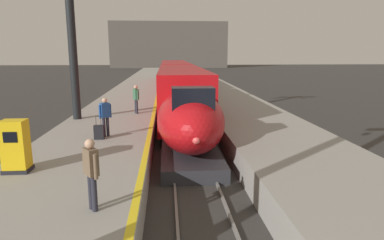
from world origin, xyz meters
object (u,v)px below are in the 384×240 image
object	(u,v)px
passenger_far_waiting	(91,169)
rolling_suitcase	(99,132)
highspeed_train_main	(178,84)
ticket_machine_yellow	(16,148)
station_column_mid	(70,10)
passenger_mid_platform	(136,97)
passenger_near_edge	(105,114)

from	to	relation	value
passenger_far_waiting	rolling_suitcase	xyz separation A→B (m)	(-1.13, 6.53, -0.69)
highspeed_train_main	ticket_machine_yellow	size ratio (longest dim) A/B	23.29
passenger_far_waiting	rolling_suitcase	size ratio (longest dim) A/B	1.72
passenger_far_waiting	ticket_machine_yellow	bearing A→B (deg)	135.83
station_column_mid	passenger_far_waiting	distance (m)	12.51
rolling_suitcase	highspeed_train_main	bearing A→B (deg)	75.85
passenger_mid_platform	ticket_machine_yellow	size ratio (longest dim) A/B	1.06
highspeed_train_main	rolling_suitcase	xyz separation A→B (m)	(-3.83, -15.20, -0.58)
passenger_mid_platform	rolling_suitcase	bearing A→B (deg)	-99.77
passenger_far_waiting	ticket_machine_yellow	size ratio (longest dim) A/B	1.06
passenger_near_edge	passenger_mid_platform	world-z (taller)	same
passenger_mid_platform	passenger_near_edge	bearing A→B (deg)	-98.34
station_column_mid	ticket_machine_yellow	size ratio (longest dim) A/B	5.98
highspeed_train_main	passenger_far_waiting	distance (m)	21.90
passenger_far_waiting	rolling_suitcase	distance (m)	6.66
passenger_near_edge	passenger_mid_platform	bearing A→B (deg)	81.66
passenger_mid_platform	passenger_far_waiting	bearing A→B (deg)	-89.59
station_column_mid	rolling_suitcase	xyz separation A→B (m)	(2.07, -4.59, -5.43)
station_column_mid	passenger_near_edge	bearing A→B (deg)	-61.24
highspeed_train_main	passenger_far_waiting	world-z (taller)	highspeed_train_main
passenger_mid_platform	station_column_mid	bearing A→B (deg)	-155.33
highspeed_train_main	passenger_near_edge	xyz separation A→B (m)	(-3.62, -14.77, 0.11)
highspeed_train_main	passenger_far_waiting	xyz separation A→B (m)	(-2.71, -21.73, 0.11)
passenger_near_edge	passenger_far_waiting	world-z (taller)	same
passenger_far_waiting	ticket_machine_yellow	distance (m)	3.97
passenger_near_edge	passenger_far_waiting	bearing A→B (deg)	-82.56
station_column_mid	ticket_machine_yellow	distance (m)	9.74
ticket_machine_yellow	highspeed_train_main	bearing A→B (deg)	73.69
station_column_mid	passenger_near_edge	size ratio (longest dim) A/B	5.66
passenger_far_waiting	highspeed_train_main	bearing A→B (deg)	82.90
passenger_mid_platform	passenger_far_waiting	xyz separation A→B (m)	(0.09, -12.55, 0.00)
passenger_near_edge	rolling_suitcase	bearing A→B (deg)	-116.75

